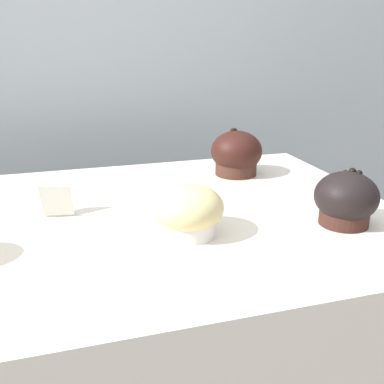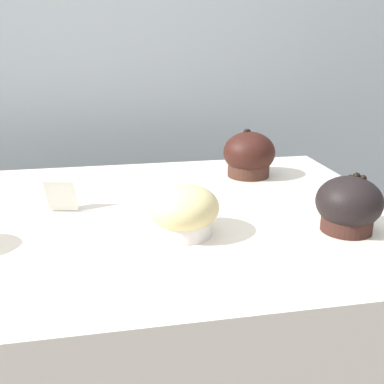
{
  "view_description": "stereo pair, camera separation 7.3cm",
  "coord_description": "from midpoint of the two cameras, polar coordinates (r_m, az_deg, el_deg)",
  "views": [
    {
      "loc": [
        -0.06,
        -0.69,
        1.19
      ],
      "look_at": [
        0.14,
        -0.03,
        0.95
      ],
      "focal_mm": 42.0,
      "sensor_mm": 36.0,
      "label": 1
    },
    {
      "loc": [
        0.01,
        -0.71,
        1.19
      ],
      "look_at": [
        0.14,
        -0.03,
        0.95
      ],
      "focal_mm": 42.0,
      "sensor_mm": 36.0,
      "label": 2
    }
  ],
  "objects": [
    {
      "name": "wall_back",
      "position": [
        1.33,
        -9.41,
        6.33
      ],
      "size": [
        3.2,
        0.1,
        1.8
      ],
      "primitive_type": "cube",
      "color": "#A8B2B7",
      "rests_on": "ground"
    },
    {
      "name": "muffin_front_center",
      "position": [
        0.67,
        2.01,
        -2.51
      ],
      "size": [
        0.11,
        0.11,
        0.08
      ],
      "color": "white",
      "rests_on": "display_counter"
    },
    {
      "name": "muffin_back_left",
      "position": [
        0.73,
        21.99,
        -1.67
      ],
      "size": [
        0.1,
        0.1,
        0.09
      ],
      "color": "#381E18",
      "rests_on": "display_counter"
    },
    {
      "name": "muffin_back_right",
      "position": [
        0.97,
        9.4,
        4.54
      ],
      "size": [
        0.11,
        0.11,
        0.1
      ],
      "color": "#41251C",
      "rests_on": "display_counter"
    },
    {
      "name": "price_card",
      "position": [
        0.78,
        -13.58,
        -0.27
      ],
      "size": [
        0.06,
        0.05,
        0.06
      ],
      "color": "white",
      "rests_on": "display_counter"
    }
  ]
}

